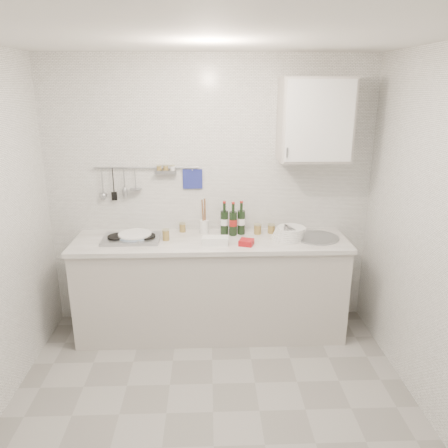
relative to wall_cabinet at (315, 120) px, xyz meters
name	(u,v)px	position (x,y,z in m)	size (l,w,h in m)	color
floor	(213,412)	(-0.90, -1.22, -1.95)	(3.00, 3.00, 0.00)	slate
ceiling	(210,33)	(-0.90, -1.22, 0.55)	(3.00, 3.00, 0.00)	silver
back_wall	(210,195)	(-0.90, 0.18, -0.70)	(3.00, 0.02, 2.50)	silver
wall_right	(446,245)	(0.60, -1.22, -0.70)	(0.02, 2.80, 2.50)	silver
counter	(212,289)	(-0.89, -0.12, -1.52)	(2.44, 0.64, 0.96)	#B4ADA6
wall_rail	(145,178)	(-1.50, 0.15, -0.52)	(0.98, 0.09, 0.34)	#93969B
wall_cabinet	(315,120)	(0.00, 0.00, 0.00)	(0.60, 0.38, 0.70)	#B4ADA6
plate_stack_hob	(134,237)	(-1.58, -0.10, -1.00)	(0.32, 0.32, 0.06)	teal
plate_stack_sink	(289,233)	(-0.20, -0.12, -0.98)	(0.31, 0.30, 0.11)	white
wine_bottles	(233,218)	(-0.70, 0.01, -0.87)	(0.23, 0.10, 0.31)	black
butter_dish	(215,241)	(-0.86, -0.25, -1.00)	(0.22, 0.11, 0.07)	white
strawberry_punnet	(246,242)	(-0.59, -0.27, -1.01)	(0.12, 0.12, 0.05)	red
utensil_crock	(204,225)	(-0.96, 0.05, -0.95)	(0.08, 0.08, 0.34)	white
jar_a	(182,227)	(-1.16, 0.10, -0.99)	(0.06, 0.06, 0.09)	olive
jar_b	(271,229)	(-0.34, 0.04, -0.99)	(0.07, 0.07, 0.08)	olive
jar_c	(258,229)	(-0.47, 0.01, -0.98)	(0.07, 0.07, 0.10)	olive
jar_d	(166,235)	(-1.30, -0.13, -0.98)	(0.06, 0.06, 0.10)	olive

